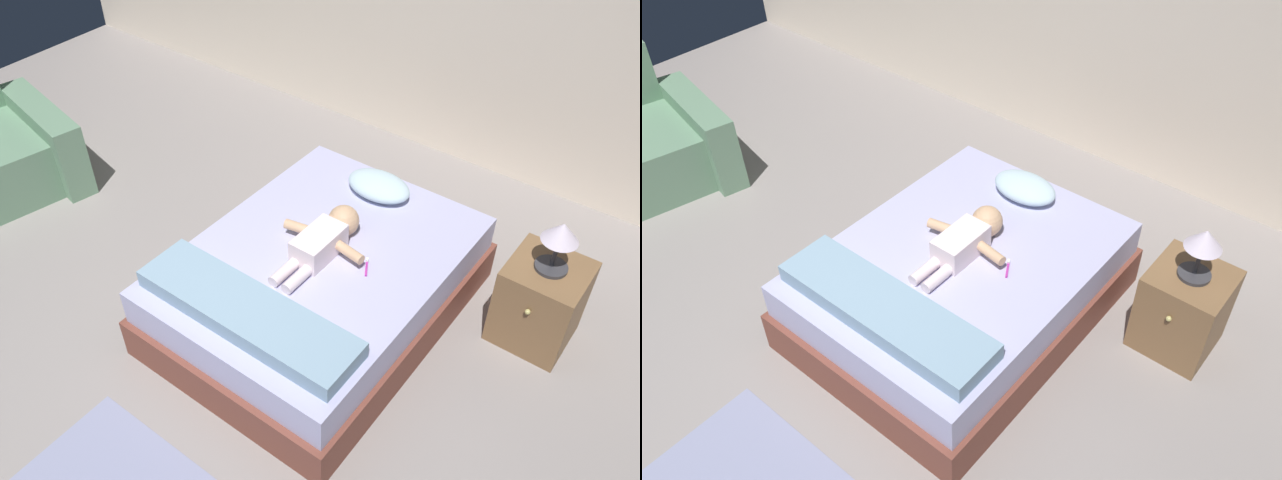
# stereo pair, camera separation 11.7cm
# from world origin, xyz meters

# --- Properties ---
(ground_plane) EXTENTS (8.00, 8.00, 0.00)m
(ground_plane) POSITION_xyz_m (0.00, 0.00, 0.00)
(ground_plane) COLOR gray
(bed) EXTENTS (1.34, 1.79, 0.47)m
(bed) POSITION_xyz_m (0.30, 1.00, 0.23)
(bed) COLOR brown
(bed) RESTS_ON ground_plane
(pillow) EXTENTS (0.40, 0.26, 0.13)m
(pillow) POSITION_xyz_m (0.26, 1.64, 0.53)
(pillow) COLOR silver
(pillow) RESTS_ON bed
(baby) EXTENTS (0.52, 0.66, 0.18)m
(baby) POSITION_xyz_m (0.30, 1.05, 0.54)
(baby) COLOR silver
(baby) RESTS_ON bed
(toothbrush) EXTENTS (0.07, 0.11, 0.02)m
(toothbrush) POSITION_xyz_m (0.56, 1.06, 0.47)
(toothbrush) COLOR #B12E9A
(toothbrush) RESTS_ON bed
(nightstand) EXTENTS (0.41, 0.44, 0.51)m
(nightstand) POSITION_xyz_m (1.36, 1.59, 0.26)
(nightstand) COLOR brown
(nightstand) RESTS_ON ground_plane
(lamp) EXTENTS (0.19, 0.19, 0.30)m
(lamp) POSITION_xyz_m (1.36, 1.59, 0.73)
(lamp) COLOR #333338
(lamp) RESTS_ON nightstand
(blanket) EXTENTS (1.21, 0.32, 0.10)m
(blanket) POSITION_xyz_m (0.30, 0.41, 0.52)
(blanket) COLOR #7FA0B7
(blanket) RESTS_ON bed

